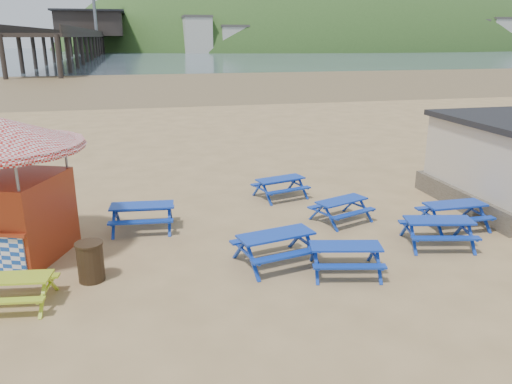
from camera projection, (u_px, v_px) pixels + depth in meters
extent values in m
plane|color=tan|center=(277.00, 237.00, 15.14)|extent=(400.00, 400.00, 0.00)
plane|color=brown|center=(165.00, 82.00, 66.21)|extent=(400.00, 400.00, 0.00)
plane|color=#41525E|center=(145.00, 54.00, 172.99)|extent=(400.00, 400.00, 0.00)
cube|color=#144093|center=(142.00, 206.00, 15.53)|extent=(2.00, 0.95, 0.05)
cube|color=#144093|center=(144.00, 208.00, 16.23)|extent=(1.96, 0.47, 0.05)
cube|color=#144093|center=(141.00, 222.00, 15.01)|extent=(1.96, 0.47, 0.05)
cube|color=#144093|center=(280.00, 179.00, 18.64)|extent=(1.92, 1.14, 0.05)
cube|color=#144093|center=(272.00, 182.00, 19.23)|extent=(1.80, 0.70, 0.05)
cube|color=#144093|center=(289.00, 190.00, 18.22)|extent=(1.80, 0.70, 0.05)
cube|color=#144093|center=(342.00, 200.00, 16.26)|extent=(1.87, 1.24, 0.05)
cube|color=#144093|center=(329.00, 204.00, 16.80)|extent=(1.72, 0.83, 0.05)
cube|color=#144093|center=(354.00, 213.00, 15.88)|extent=(1.72, 0.83, 0.05)
cube|color=#144093|center=(276.00, 235.00, 13.16)|extent=(2.14, 1.20, 0.06)
cube|color=#144093|center=(265.00, 237.00, 13.83)|extent=(2.04, 0.70, 0.06)
cube|color=#144093|center=(288.00, 255.00, 12.67)|extent=(2.04, 0.70, 0.06)
cube|color=#144093|center=(346.00, 246.00, 12.66)|extent=(1.91, 1.08, 0.05)
cube|color=#144093|center=(341.00, 247.00, 13.32)|extent=(1.81, 0.64, 0.05)
cube|color=#144093|center=(350.00, 267.00, 12.17)|extent=(1.81, 0.64, 0.05)
cube|color=#144093|center=(455.00, 204.00, 15.69)|extent=(1.91, 0.74, 0.05)
cube|color=#144093|center=(442.00, 207.00, 16.37)|extent=(1.91, 0.26, 0.05)
cube|color=#144093|center=(467.00, 220.00, 15.19)|extent=(1.91, 0.26, 0.05)
cube|color=#A1C62A|center=(11.00, 278.00, 11.09)|extent=(1.77, 0.89, 0.05)
cube|color=#A1C62A|center=(22.00, 277.00, 11.71)|extent=(1.71, 0.47, 0.05)
cube|color=#A1C62A|center=(3.00, 301.00, 10.63)|extent=(1.71, 0.47, 0.05)
cube|color=maroon|center=(11.00, 217.00, 13.51)|extent=(3.26, 3.26, 2.28)
cylinder|color=silver|center=(0.00, 147.00, 12.94)|extent=(5.49, 5.49, 0.21)
cylinder|color=#322015|center=(91.00, 262.00, 12.32)|extent=(0.64, 0.64, 0.98)
cylinder|color=#322015|center=(89.00, 244.00, 12.17)|extent=(0.69, 0.69, 0.05)
cube|color=black|center=(90.00, 36.00, 171.87)|extent=(9.00, 220.00, 0.60)
cube|color=black|center=(91.00, 24.00, 180.89)|extent=(22.00, 30.00, 8.00)
cube|color=black|center=(90.00, 12.00, 179.61)|extent=(24.00, 32.00, 0.60)
ellipsoid|color=#2D4C1E|center=(325.00, 69.00, 251.56)|extent=(264.00, 144.00, 108.00)
cube|color=#144093|center=(439.00, 220.00, 14.33)|extent=(2.02, 1.15, 0.05)
cube|color=#144093|center=(430.00, 222.00, 15.03)|extent=(1.92, 0.68, 0.05)
cube|color=#144093|center=(446.00, 238.00, 13.81)|extent=(1.92, 0.68, 0.05)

